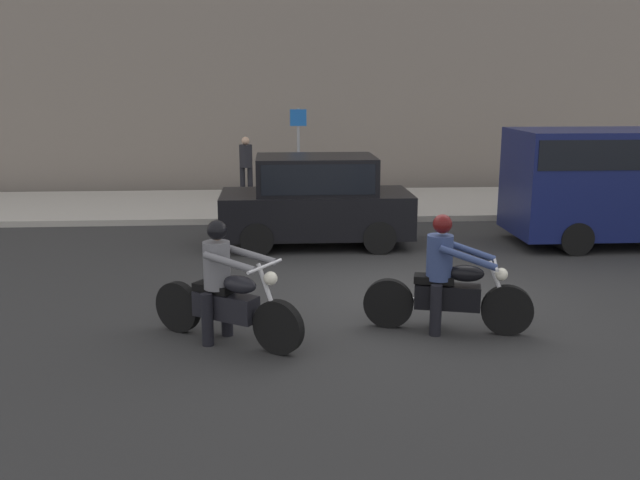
{
  "coord_description": "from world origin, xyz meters",
  "views": [
    {
      "loc": [
        -2.07,
        -9.99,
        3.24
      ],
      "look_at": [
        -1.4,
        -0.24,
        0.99
      ],
      "focal_mm": 38.96,
      "sensor_mm": 36.0,
      "label": 1
    }
  ],
  "objects_px": {
    "pedestrian_bystander": "(246,163)",
    "parked_hatchback_black": "(316,200)",
    "motorcycle_with_rider_denim_blue": "(447,284)",
    "parked_van_navy": "(637,178)",
    "street_sign_post": "(298,143)",
    "motorcycle_with_rider_gray": "(225,294)"
  },
  "relations": [
    {
      "from": "motorcycle_with_rider_gray",
      "to": "parked_hatchback_black",
      "type": "height_order",
      "value": "parked_hatchback_black"
    },
    {
      "from": "motorcycle_with_rider_gray",
      "to": "street_sign_post",
      "type": "xyz_separation_m",
      "value": [
        1.32,
        10.4,
        0.96
      ]
    },
    {
      "from": "motorcycle_with_rider_denim_blue",
      "to": "pedestrian_bystander",
      "type": "relative_size",
      "value": 1.29
    },
    {
      "from": "parked_van_navy",
      "to": "street_sign_post",
      "type": "relative_size",
      "value": 2.09
    },
    {
      "from": "street_sign_post",
      "to": "motorcycle_with_rider_gray",
      "type": "bearing_deg",
      "value": -97.23
    },
    {
      "from": "motorcycle_with_rider_denim_blue",
      "to": "parked_van_navy",
      "type": "distance_m",
      "value": 6.93
    },
    {
      "from": "parked_van_navy",
      "to": "street_sign_post",
      "type": "height_order",
      "value": "street_sign_post"
    },
    {
      "from": "motorcycle_with_rider_gray",
      "to": "pedestrian_bystander",
      "type": "relative_size",
      "value": 1.16
    },
    {
      "from": "motorcycle_with_rider_denim_blue",
      "to": "parked_van_navy",
      "type": "xyz_separation_m",
      "value": [
        5.01,
        4.74,
        0.7
      ]
    },
    {
      "from": "street_sign_post",
      "to": "pedestrian_bystander",
      "type": "relative_size",
      "value": 1.43
    },
    {
      "from": "motorcycle_with_rider_gray",
      "to": "motorcycle_with_rider_denim_blue",
      "type": "distance_m",
      "value": 2.89
    },
    {
      "from": "parked_hatchback_black",
      "to": "pedestrian_bystander",
      "type": "bearing_deg",
      "value": 108.1
    },
    {
      "from": "motorcycle_with_rider_gray",
      "to": "pedestrian_bystander",
      "type": "distance_m",
      "value": 9.98
    },
    {
      "from": "parked_hatchback_black",
      "to": "motorcycle_with_rider_denim_blue",
      "type": "bearing_deg",
      "value": -74.29
    },
    {
      "from": "motorcycle_with_rider_gray",
      "to": "motorcycle_with_rider_denim_blue",
      "type": "relative_size",
      "value": 0.89
    },
    {
      "from": "street_sign_post",
      "to": "pedestrian_bystander",
      "type": "bearing_deg",
      "value": -162.78
    },
    {
      "from": "street_sign_post",
      "to": "motorcycle_with_rider_denim_blue",
      "type": "bearing_deg",
      "value": -81.31
    },
    {
      "from": "parked_van_navy",
      "to": "motorcycle_with_rider_denim_blue",
      "type": "bearing_deg",
      "value": -136.6
    },
    {
      "from": "motorcycle_with_rider_denim_blue",
      "to": "motorcycle_with_rider_gray",
      "type": "bearing_deg",
      "value": -175.77
    },
    {
      "from": "motorcycle_with_rider_denim_blue",
      "to": "parked_hatchback_black",
      "type": "height_order",
      "value": "parked_hatchback_black"
    },
    {
      "from": "motorcycle_with_rider_denim_blue",
      "to": "pedestrian_bystander",
      "type": "distance_m",
      "value": 10.21
    },
    {
      "from": "pedestrian_bystander",
      "to": "parked_hatchback_black",
      "type": "bearing_deg",
      "value": -71.9
    }
  ]
}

